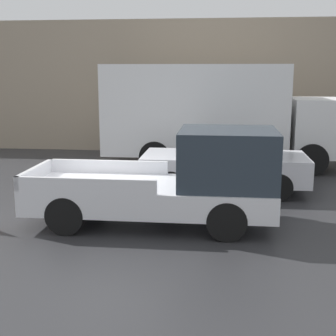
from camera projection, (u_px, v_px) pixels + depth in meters
ground_plane at (104, 212)px, 11.35m from camera, size 60.00×60.00×0.00m
building_wall at (155, 87)px, 19.47m from camera, size 28.00×0.15×5.43m
pickup_truck at (180, 181)px, 10.28m from camera, size 5.41×2.08×2.15m
car at (226, 160)px, 13.21m from camera, size 4.59×2.02×1.80m
delivery_truck at (213, 113)px, 16.34m from camera, size 8.27×2.39×3.59m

